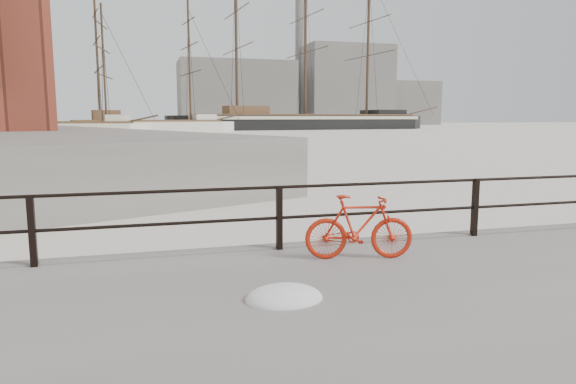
{
  "coord_description": "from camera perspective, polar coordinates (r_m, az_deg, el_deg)",
  "views": [
    {
      "loc": [
        -5.45,
        -7.71,
        2.39
      ],
      "look_at": [
        -2.9,
        1.5,
        1.0
      ],
      "focal_mm": 32.0,
      "sensor_mm": 36.0,
      "label": 1
    }
  ],
  "objects": [
    {
      "name": "bicycle",
      "position": [
        7.5,
        7.9,
        -3.88
      ],
      "size": [
        1.58,
        0.57,
        0.94
      ],
      "primitive_type": "imported",
      "rotation": [
        0.0,
        0.0,
        -0.22
      ],
      "color": "red",
      "rests_on": "promenade"
    },
    {
      "name": "schooner_left",
      "position": [
        78.8,
        -23.46,
        5.88
      ],
      "size": [
        25.99,
        14.44,
        18.74
      ],
      "primitive_type": null,
      "rotation": [
        0.0,
        0.0,
        -0.13
      ],
      "color": "silver",
      "rests_on": "ground"
    },
    {
      "name": "industrial_east",
      "position": [
        178.48,
        12.58,
        9.58
      ],
      "size": [
        20.0,
        16.0,
        14.0
      ],
      "primitive_type": "cube",
      "color": "gray",
      "rests_on": "ground"
    },
    {
      "name": "schooner_mid",
      "position": [
        85.98,
        -15.31,
        6.41
      ],
      "size": [
        33.01,
        18.34,
        22.24
      ],
      "primitive_type": null,
      "rotation": [
        0.0,
        0.0,
        0.17
      ],
      "color": "silver",
      "rests_on": "ground"
    },
    {
      "name": "industrial_west",
      "position": [
        150.03,
        -5.8,
        10.78
      ],
      "size": [
        32.0,
        18.0,
        18.0
      ],
      "primitive_type": "cube",
      "color": "gray",
      "rests_on": "ground"
    },
    {
      "name": "smokestack",
      "position": [
        165.85,
        1.3,
        15.09
      ],
      "size": [
        2.8,
        2.8,
        44.0
      ],
      "primitive_type": "cylinder",
      "color": "gray",
      "rests_on": "ground"
    },
    {
      "name": "ground",
      "position": [
        9.74,
        19.29,
        -6.4
      ],
      "size": [
        400.0,
        400.0,
        0.0
      ],
      "primitive_type": "plane",
      "color": "white",
      "rests_on": "ground"
    },
    {
      "name": "barque_black",
      "position": [
        102.96,
        1.9,
        6.96
      ],
      "size": [
        63.14,
        26.41,
        34.63
      ],
      "primitive_type": null,
      "rotation": [
        0.0,
        0.0,
        0.11
      ],
      "color": "black",
      "rests_on": "ground"
    },
    {
      "name": "guardrail",
      "position": [
        9.44,
        20.05,
        -1.61
      ],
      "size": [
        28.0,
        0.1,
        1.0
      ],
      "primitive_type": null,
      "color": "black",
      "rests_on": "promenade"
    },
    {
      "name": "industrial_mid",
      "position": [
        164.52,
        6.23,
        11.6
      ],
      "size": [
        26.0,
        20.0,
        24.0
      ],
      "primitive_type": "cube",
      "color": "gray",
      "rests_on": "ground"
    }
  ]
}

